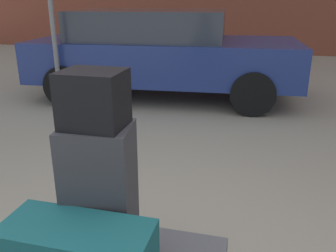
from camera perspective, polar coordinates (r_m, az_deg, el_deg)
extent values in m
cube|color=#2D2D33|center=(1.86, -10.64, -10.33)|extent=(0.37, 0.32, 0.71)
cube|color=black|center=(1.68, -11.67, 4.18)|extent=(0.28, 0.24, 0.26)
cube|color=navy|center=(6.14, -0.48, 10.55)|extent=(4.44, 2.16, 0.64)
cube|color=#2D333D|center=(6.13, -2.88, 15.68)|extent=(2.54, 1.79, 0.46)
cylinder|color=black|center=(6.96, 12.51, 8.49)|extent=(0.66, 0.27, 0.64)
cylinder|color=black|center=(5.30, 13.23, 5.00)|extent=(0.66, 0.27, 0.64)
cylinder|color=black|center=(7.37, -10.36, 9.25)|extent=(0.66, 0.27, 0.64)
cylinder|color=black|center=(5.84, -15.91, 6.10)|extent=(0.66, 0.27, 0.64)
cylinder|color=slate|center=(5.59, -17.68, 14.44)|extent=(0.07, 0.07, 2.38)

